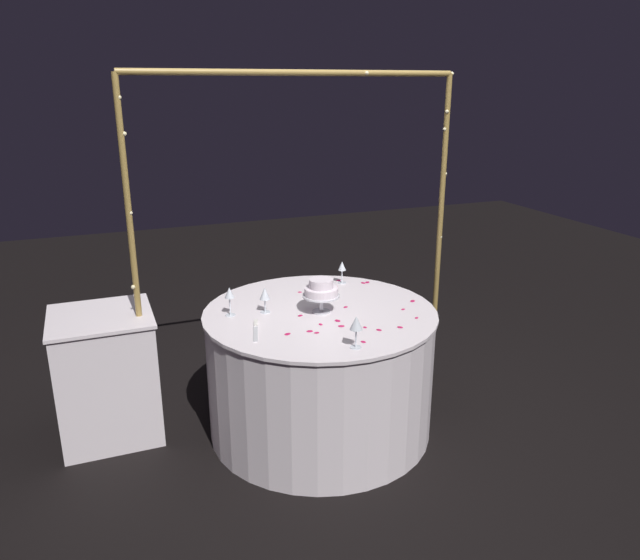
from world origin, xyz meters
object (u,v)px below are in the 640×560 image
(main_table, at_px, (320,371))
(wine_glass_1, at_px, (265,294))
(side_table, at_px, (107,375))
(cake_knife, at_px, (256,329))
(wine_glass_3, at_px, (342,267))
(tiered_cake, at_px, (321,290))
(decorative_arch, at_px, (301,197))
(wine_glass_2, at_px, (229,294))
(wine_glass_0, at_px, (356,324))

(main_table, bearing_deg, wine_glass_1, 162.63)
(side_table, xyz_separation_m, cake_knife, (0.80, -0.56, 0.40))
(main_table, relative_size, wine_glass_3, 9.16)
(side_table, height_order, tiered_cake, tiered_cake)
(decorative_arch, bearing_deg, side_table, 175.47)
(wine_glass_2, bearing_deg, wine_glass_0, -53.83)
(wine_glass_0, bearing_deg, cake_knife, 135.13)
(wine_glass_0, distance_m, wine_glass_2, 0.84)
(decorative_arch, bearing_deg, tiered_cake, -90.88)
(wine_glass_1, height_order, wine_glass_3, wine_glass_1)
(tiered_cake, bearing_deg, side_table, 160.06)
(main_table, xyz_separation_m, wine_glass_1, (-0.31, 0.10, 0.51))
(decorative_arch, height_order, wine_glass_0, decorative_arch)
(wine_glass_1, xyz_separation_m, wine_glass_3, (0.64, 0.34, -0.00))
(wine_glass_1, bearing_deg, side_table, 160.34)
(wine_glass_1, bearing_deg, main_table, -17.37)
(wine_glass_3, bearing_deg, tiered_cake, -126.33)
(decorative_arch, height_order, tiered_cake, decorative_arch)
(tiered_cake, height_order, wine_glass_3, tiered_cake)
(wine_glass_1, bearing_deg, tiered_cake, -20.79)
(main_table, relative_size, side_table, 1.77)
(main_table, relative_size, wine_glass_2, 8.02)
(tiered_cake, height_order, wine_glass_1, tiered_cake)
(wine_glass_1, height_order, wine_glass_2, wine_glass_2)
(decorative_arch, xyz_separation_m, wine_glass_3, (0.33, 0.11, -0.52))
(tiered_cake, bearing_deg, wine_glass_2, 164.20)
(wine_glass_3, distance_m, cake_knife, 0.97)
(side_table, xyz_separation_m, wine_glass_1, (0.92, -0.33, 0.51))
(decorative_arch, bearing_deg, wine_glass_0, -91.32)
(tiered_cake, height_order, wine_glass_0, tiered_cake)
(side_table, distance_m, wine_glass_0, 1.65)
(main_table, xyz_separation_m, wine_glass_3, (0.33, 0.44, 0.51))
(side_table, relative_size, wine_glass_1, 4.99)
(wine_glass_3, bearing_deg, decorative_arch, -161.64)
(decorative_arch, bearing_deg, wine_glass_3, 18.36)
(main_table, bearing_deg, tiered_cake, -102.16)
(cake_knife, bearing_deg, wine_glass_0, -44.87)
(tiered_cake, relative_size, wine_glass_3, 1.44)
(wine_glass_3, height_order, cake_knife, wine_glass_3)
(decorative_arch, xyz_separation_m, tiered_cake, (-0.01, -0.35, -0.49))
(side_table, bearing_deg, cake_knife, -35.37)
(side_table, xyz_separation_m, wine_glass_0, (1.21, -0.98, 0.53))
(tiered_cake, bearing_deg, wine_glass_1, 159.21)
(side_table, distance_m, wine_glass_1, 1.10)
(wine_glass_2, xyz_separation_m, wine_glass_3, (0.85, 0.31, -0.02))
(main_table, distance_m, cake_knife, 0.61)
(wine_glass_0, distance_m, wine_glass_3, 1.05)
(main_table, relative_size, wine_glass_1, 8.84)
(wine_glass_0, distance_m, wine_glass_1, 0.71)
(main_table, xyz_separation_m, side_table, (-1.23, 0.43, -0.00))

